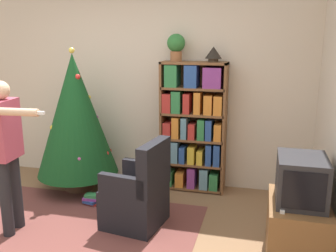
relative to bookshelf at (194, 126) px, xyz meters
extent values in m
cube|color=beige|center=(-0.77, 0.23, 0.46)|extent=(8.00, 0.10, 2.60)
cube|color=brown|center=(-0.98, -1.31, -0.84)|extent=(2.51, 1.61, 0.01)
cube|color=brown|center=(-0.40, 0.01, -0.03)|extent=(0.03, 0.30, 1.63)
cube|color=brown|center=(0.39, 0.01, -0.03)|extent=(0.03, 0.30, 1.63)
cube|color=brown|center=(-0.01, 0.01, 0.77)|extent=(0.81, 0.30, 0.03)
cube|color=brown|center=(-0.01, 0.15, -0.03)|extent=(0.81, 0.01, 1.63)
cube|color=brown|center=(-0.01, 0.01, -0.81)|extent=(0.78, 0.30, 0.03)
cube|color=#2D7A42|center=(-0.31, -0.03, -0.71)|extent=(0.11, 0.22, 0.18)
cube|color=orange|center=(-0.16, -0.02, -0.70)|extent=(0.10, 0.24, 0.18)
cube|color=#843889|center=(0.00, -0.03, -0.67)|extent=(0.10, 0.22, 0.26)
cube|color=#5B899E|center=(0.16, -0.03, -0.66)|extent=(0.10, 0.23, 0.26)
cube|color=#2D7A42|center=(0.28, -0.02, -0.69)|extent=(0.11, 0.25, 0.20)
cube|color=brown|center=(-0.01, 0.01, -0.49)|extent=(0.78, 0.30, 0.03)
cube|color=#843889|center=(-0.34, 0.00, -0.38)|extent=(0.07, 0.28, 0.19)
cube|color=#5B899E|center=(-0.22, -0.02, -0.34)|extent=(0.09, 0.24, 0.27)
cube|color=#284C93|center=(-0.12, -0.04, -0.37)|extent=(0.07, 0.21, 0.20)
cube|color=gold|center=(-0.01, -0.02, -0.37)|extent=(0.09, 0.25, 0.22)
cube|color=gold|center=(0.10, -0.02, -0.39)|extent=(0.07, 0.25, 0.18)
cube|color=#284C93|center=(0.21, -0.02, -0.34)|extent=(0.07, 0.25, 0.26)
cube|color=#284C93|center=(0.31, 0.00, -0.34)|extent=(0.08, 0.28, 0.27)
cube|color=brown|center=(-0.01, 0.01, -0.17)|extent=(0.78, 0.30, 0.03)
cube|color=#B22D28|center=(-0.32, -0.03, -0.06)|extent=(0.10, 0.22, 0.19)
cube|color=orange|center=(-0.21, -0.03, -0.02)|extent=(0.09, 0.22, 0.26)
cube|color=#5B899E|center=(-0.10, -0.02, -0.02)|extent=(0.07, 0.25, 0.26)
cube|color=#B22D28|center=(-0.01, -0.02, -0.06)|extent=(0.08, 0.24, 0.19)
cube|color=#2D7A42|center=(0.11, -0.01, -0.03)|extent=(0.09, 0.27, 0.25)
cube|color=#284C93|center=(0.20, -0.01, -0.03)|extent=(0.08, 0.27, 0.25)
cube|color=orange|center=(0.31, 0.00, -0.05)|extent=(0.09, 0.28, 0.21)
cube|color=brown|center=(-0.01, 0.01, 0.15)|extent=(0.78, 0.30, 0.03)
cube|color=#B22D28|center=(-0.32, -0.01, 0.28)|extent=(0.11, 0.26, 0.24)
cube|color=#2D7A42|center=(-0.21, -0.02, 0.30)|extent=(0.11, 0.24, 0.27)
cube|color=#B22D28|center=(-0.08, -0.03, 0.29)|extent=(0.08, 0.23, 0.24)
cube|color=orange|center=(0.06, -0.02, 0.30)|extent=(0.08, 0.24, 0.27)
cube|color=orange|center=(0.19, -0.01, 0.28)|extent=(0.10, 0.26, 0.23)
cube|color=orange|center=(0.31, 0.00, 0.28)|extent=(0.10, 0.28, 0.23)
cube|color=brown|center=(-0.01, 0.01, 0.47)|extent=(0.78, 0.30, 0.03)
cube|color=#2D7A42|center=(-0.27, -0.02, 0.62)|extent=(0.15, 0.25, 0.27)
cube|color=#284C93|center=(-0.03, -0.01, 0.62)|extent=(0.15, 0.26, 0.27)
cube|color=#843889|center=(0.23, 0.00, 0.61)|extent=(0.22, 0.28, 0.24)
cube|color=brown|center=(1.18, -1.33, -0.57)|extent=(0.50, 0.72, 0.54)
cube|color=#28282D|center=(1.18, -1.33, -0.10)|extent=(0.40, 0.49, 0.40)
cube|color=black|center=(1.18, -1.58, -0.10)|extent=(0.33, 0.01, 0.31)
cube|color=white|center=(1.03, -1.54, -0.29)|extent=(0.04, 0.12, 0.02)
cylinder|color=#4C3323|center=(-1.43, -0.37, -0.79)|extent=(0.36, 0.36, 0.10)
cylinder|color=brown|center=(-1.43, -0.37, -0.68)|extent=(0.08, 0.08, 0.12)
cone|color=#14471E|center=(-1.43, -0.37, 0.14)|extent=(1.02, 1.02, 1.51)
sphere|color=red|center=(-1.09, -0.15, -0.37)|extent=(0.06, 0.06, 0.06)
sphere|color=gold|center=(-1.28, -0.28, 0.35)|extent=(0.05, 0.05, 0.05)
sphere|color=#B74C93|center=(-1.40, -0.11, 0.08)|extent=(0.05, 0.05, 0.05)
sphere|color=#B74C93|center=(-1.21, -0.23, 0.09)|extent=(0.05, 0.05, 0.05)
sphere|color=red|center=(-1.03, -0.35, -0.34)|extent=(0.06, 0.06, 0.06)
sphere|color=#B74C93|center=(-1.23, -0.70, -0.31)|extent=(0.05, 0.05, 0.05)
sphere|color=gold|center=(-1.65, -0.54, 0.00)|extent=(0.06, 0.06, 0.06)
sphere|color=red|center=(-1.35, -0.41, 0.62)|extent=(0.07, 0.07, 0.07)
sphere|color=#E5CC4C|center=(-1.43, -0.37, 0.92)|extent=(0.07, 0.07, 0.07)
cube|color=black|center=(-0.41, -1.09, -0.63)|extent=(0.64, 0.64, 0.42)
cube|color=black|center=(-0.18, -1.13, -0.17)|extent=(0.20, 0.57, 0.50)
cube|color=black|center=(-0.38, -0.85, -0.32)|extent=(0.51, 0.15, 0.20)
cube|color=black|center=(-0.45, -1.33, -0.32)|extent=(0.51, 0.15, 0.20)
cylinder|color=#232328|center=(-1.56, -1.44, -0.46)|extent=(0.11, 0.11, 0.77)
cylinder|color=#232328|center=(-1.54, -1.62, -0.46)|extent=(0.11, 0.11, 0.77)
cube|color=#AD4256|center=(-1.55, -1.53, 0.22)|extent=(0.20, 0.33, 0.58)
cylinder|color=#DBAD89|center=(-1.57, -1.33, 0.19)|extent=(0.07, 0.07, 0.46)
cylinder|color=#DBAD89|center=(-1.30, -1.71, 0.44)|extent=(0.48, 0.11, 0.07)
cube|color=white|center=(-1.06, -1.69, 0.44)|extent=(0.11, 0.04, 0.03)
sphere|color=#DBAD89|center=(-1.55, -1.53, 0.60)|extent=(0.18, 0.18, 0.18)
cylinder|color=#935B38|center=(-0.23, 0.01, 0.85)|extent=(0.14, 0.14, 0.12)
sphere|color=#2D7033|center=(-0.23, 0.01, 1.01)|extent=(0.22, 0.22, 0.22)
cylinder|color=#473828|center=(0.22, 0.01, 0.81)|extent=(0.12, 0.12, 0.04)
cone|color=black|center=(0.22, 0.01, 0.90)|extent=(0.20, 0.20, 0.14)
cube|color=#B22D28|center=(-1.06, -0.76, -0.83)|extent=(0.19, 0.16, 0.02)
cube|color=#284C93|center=(-1.07, -0.76, -0.80)|extent=(0.18, 0.17, 0.03)
cube|color=#843889|center=(-1.06, -0.75, -0.77)|extent=(0.21, 0.16, 0.03)
cube|color=#2D7A42|center=(-1.06, -0.75, -0.74)|extent=(0.18, 0.12, 0.04)
camera|label=1|loc=(0.83, -4.49, 1.08)|focal=40.00mm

